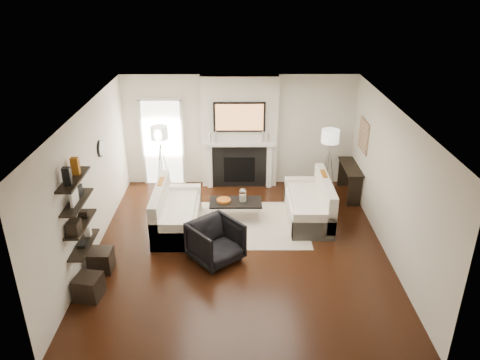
{
  "coord_description": "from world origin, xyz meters",
  "views": [
    {
      "loc": [
        -0.06,
        -7.67,
        4.93
      ],
      "look_at": [
        0.0,
        0.6,
        1.15
      ],
      "focal_mm": 35.0,
      "sensor_mm": 36.0,
      "label": 1
    }
  ],
  "objects_px": {
    "loveseat_right_base": "(308,210)",
    "lamp_left_shade": "(159,133)",
    "loveseat_left_base": "(178,219)",
    "lamp_right_shade": "(330,136)",
    "ottoman_near": "(101,260)",
    "coffee_table": "(236,202)",
    "armchair": "(216,240)"
  },
  "relations": [
    {
      "from": "loveseat_right_base",
      "to": "armchair",
      "type": "distance_m",
      "value": 2.44
    },
    {
      "from": "loveseat_right_base",
      "to": "lamp_left_shade",
      "type": "height_order",
      "value": "lamp_left_shade"
    },
    {
      "from": "loveseat_left_base",
      "to": "lamp_right_shade",
      "type": "bearing_deg",
      "value": 25.36
    },
    {
      "from": "coffee_table",
      "to": "armchair",
      "type": "bearing_deg",
      "value": -103.25
    },
    {
      "from": "armchair",
      "to": "lamp_right_shade",
      "type": "distance_m",
      "value": 3.84
    },
    {
      "from": "coffee_table",
      "to": "lamp_left_shade",
      "type": "xyz_separation_m",
      "value": [
        -1.76,
        1.47,
        1.05
      ]
    },
    {
      "from": "lamp_right_shade",
      "to": "ottoman_near",
      "type": "relative_size",
      "value": 1.0
    },
    {
      "from": "loveseat_right_base",
      "to": "armchair",
      "type": "height_order",
      "value": "armchair"
    },
    {
      "from": "armchair",
      "to": "lamp_left_shade",
      "type": "xyz_separation_m",
      "value": [
        -1.4,
        3.0,
        1.03
      ]
    },
    {
      "from": "lamp_right_shade",
      "to": "ottoman_near",
      "type": "xyz_separation_m",
      "value": [
        -4.52,
        -3.03,
        -1.25
      ]
    },
    {
      "from": "armchair",
      "to": "lamp_left_shade",
      "type": "height_order",
      "value": "lamp_left_shade"
    },
    {
      "from": "coffee_table",
      "to": "loveseat_right_base",
      "type": "bearing_deg",
      "value": -0.68
    },
    {
      "from": "armchair",
      "to": "loveseat_left_base",
      "type": "bearing_deg",
      "value": 86.11
    },
    {
      "from": "armchair",
      "to": "lamp_left_shade",
      "type": "distance_m",
      "value": 3.46
    },
    {
      "from": "loveseat_right_base",
      "to": "ottoman_near",
      "type": "xyz_separation_m",
      "value": [
        -3.92,
        -1.82,
        -0.01
      ]
    },
    {
      "from": "loveseat_right_base",
      "to": "ottoman_near",
      "type": "height_order",
      "value": "loveseat_right_base"
    },
    {
      "from": "coffee_table",
      "to": "lamp_left_shade",
      "type": "bearing_deg",
      "value": 140.19
    },
    {
      "from": "lamp_left_shade",
      "to": "lamp_right_shade",
      "type": "relative_size",
      "value": 1.0
    },
    {
      "from": "coffee_table",
      "to": "lamp_right_shade",
      "type": "relative_size",
      "value": 2.75
    },
    {
      "from": "coffee_table",
      "to": "lamp_right_shade",
      "type": "distance_m",
      "value": 2.67
    },
    {
      "from": "loveseat_left_base",
      "to": "coffee_table",
      "type": "xyz_separation_m",
      "value": [
        1.19,
        0.39,
        0.19
      ]
    },
    {
      "from": "lamp_right_shade",
      "to": "loveseat_left_base",
      "type": "bearing_deg",
      "value": -154.64
    },
    {
      "from": "loveseat_left_base",
      "to": "armchair",
      "type": "xyz_separation_m",
      "value": [
        0.83,
        -1.14,
        0.21
      ]
    },
    {
      "from": "ottoman_near",
      "to": "loveseat_right_base",
      "type": "bearing_deg",
      "value": 24.89
    },
    {
      "from": "lamp_right_shade",
      "to": "lamp_left_shade",
      "type": "bearing_deg",
      "value": 175.99
    },
    {
      "from": "ottoman_near",
      "to": "coffee_table",
      "type": "bearing_deg",
      "value": 37.65
    },
    {
      "from": "loveseat_left_base",
      "to": "coffee_table",
      "type": "height_order",
      "value": "same"
    },
    {
      "from": "lamp_left_shade",
      "to": "ottoman_near",
      "type": "relative_size",
      "value": 1.0
    },
    {
      "from": "loveseat_right_base",
      "to": "lamp_right_shade",
      "type": "height_order",
      "value": "lamp_right_shade"
    },
    {
      "from": "loveseat_left_base",
      "to": "lamp_right_shade",
      "type": "relative_size",
      "value": 4.5
    },
    {
      "from": "ottoman_near",
      "to": "armchair",
      "type": "bearing_deg",
      "value": 8.65
    },
    {
      "from": "loveseat_left_base",
      "to": "lamp_left_shade",
      "type": "height_order",
      "value": "lamp_left_shade"
    }
  ]
}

